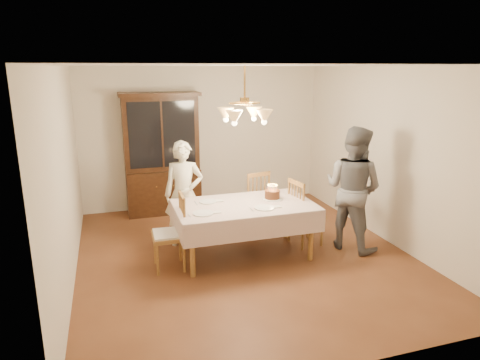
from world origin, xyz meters
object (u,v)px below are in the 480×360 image
object	(u,v)px
china_hutch	(162,156)
elderly_woman	(184,194)
chair_far_side	(253,204)
dining_table	(244,209)
birthday_cake	(272,195)

from	to	relation	value
china_hutch	elderly_woman	world-z (taller)	china_hutch
china_hutch	elderly_woman	xyz separation A→B (m)	(0.10, -1.61, -0.26)
chair_far_side	dining_table	bearing A→B (deg)	-115.87
birthday_cake	chair_far_side	bearing A→B (deg)	91.32
dining_table	elderly_woman	distance (m)	0.97
dining_table	china_hutch	xyz separation A→B (m)	(-0.82, 2.25, 0.36)
dining_table	chair_far_side	bearing A→B (deg)	64.13
dining_table	chair_far_side	size ratio (longest dim) A/B	1.90
dining_table	chair_far_side	world-z (taller)	chair_far_side
dining_table	birthday_cake	size ratio (longest dim) A/B	6.33
dining_table	elderly_woman	xyz separation A→B (m)	(-0.72, 0.65, 0.10)
china_hutch	chair_far_side	size ratio (longest dim) A/B	2.16
chair_far_side	birthday_cake	xyz separation A→B (m)	(0.02, -0.79, 0.38)
elderly_woman	birthday_cake	distance (m)	1.29
china_hutch	chair_far_side	xyz separation A→B (m)	(1.25, -1.36, -0.60)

